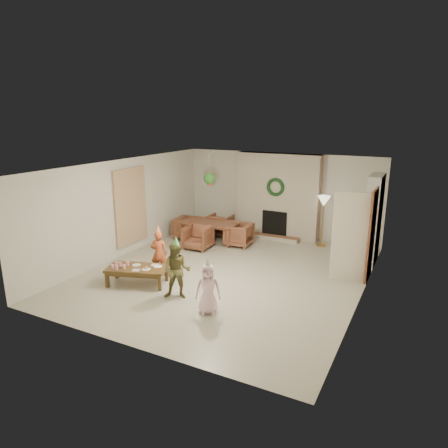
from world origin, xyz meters
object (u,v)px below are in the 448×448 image
Objects in this scene: dining_chair_near at (198,237)px; child_plaid at (177,271)px; coffee_table_top at (137,268)px; dining_chair_far at (220,225)px; dining_chair_left at (188,228)px; dining_chair_right at (239,235)px; child_red at (159,253)px; child_pink at (208,289)px; dining_table at (210,232)px.

dining_chair_near is 3.12m from child_plaid.
dining_chair_near is 2.68m from coffee_table_top.
dining_chair_left is (-0.69, -0.76, 0.00)m from dining_chair_far.
dining_chair_left is at bearing -90.00° from dining_chair_right.
coffee_table_top is at bearing -168.95° from dining_chair_left.
child_red is 1.10× the size of child_pink.
child_pink is (0.86, -0.27, -0.10)m from child_plaid.
dining_table is 0.73m from dining_chair_far.
dining_chair_far is at bearing -45.00° from dining_chair_left.
coffee_table_top is (-0.81, -3.45, 0.04)m from dining_chair_right.
dining_chair_far is 0.67× the size of child_red.
dining_chair_right reaches higher than dining_table.
dining_chair_right is (0.87, 0.77, 0.00)m from dining_chair_near.
coffee_table_top is (0.13, -4.13, 0.04)m from dining_chair_far.
coffee_table_top is 1.19m from child_plaid.
child_plaid reaches higher than child_pink.
dining_chair_right is at bearing -130.58° from child_red.
dining_chair_far and dining_chair_left have the same top height.
coffee_table_top is at bearing -91.03° from dining_table.
child_red reaches higher than dining_chair_left.
coffee_table_top is (0.06, -2.68, 0.04)m from dining_chair_near.
child_red reaches higher than dining_chair_far.
coffee_table_top is 0.67m from child_red.
dining_chair_far is at bearing 72.89° from coffee_table_top.
child_red is at bearing 91.56° from dining_chair_far.
coffee_table_top is (0.82, -3.37, 0.04)m from dining_chair_left.
dining_table reaches higher than coffee_table_top.
dining_chair_left is 0.74× the size of child_pink.
coffee_table_top is at bearing 89.15° from dining_chair_far.
child_pink is at bearing 112.48° from dining_chair_far.
child_red is (0.13, 0.64, 0.16)m from coffee_table_top.
child_red reaches higher than coffee_table_top.
child_pink is (1.89, -1.09, -0.05)m from child_red.
child_plaid reaches higher than child_red.
child_red is at bearing -16.33° from dining_chair_right.
dining_chair_right is 2.90m from child_red.
dining_chair_near is 1.00× the size of dining_chair_far.
child_plaid is (1.98, -3.55, 0.26)m from dining_chair_left.
child_plaid is at bearing -153.47° from dining_chair_left.
dining_table is 0.73m from dining_chair_left.
dining_chair_left is at bearing 180.00° from dining_table.
child_pink is at bearing 123.21° from child_red.
dining_chair_left is 4.76m from child_pink.
dining_chair_far is at bearing -128.66° from dining_chair_right.
coffee_table_top is 1.33× the size of child_pink.
child_red is (0.19, -2.04, 0.21)m from dining_chair_near.
dining_chair_near is 0.67× the size of child_red.
dining_chair_near is 1.03m from dining_chair_left.
child_red is 2.18m from child_pink.
dining_chair_far is at bearing 85.40° from child_plaid.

